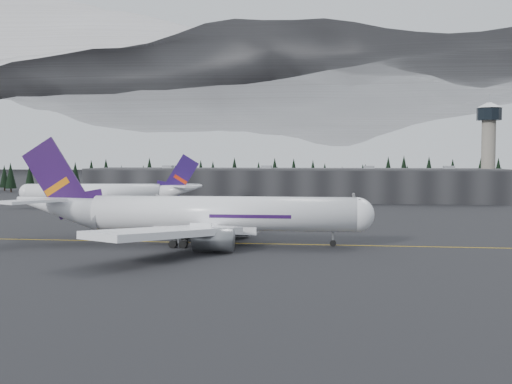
# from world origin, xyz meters

# --- Properties ---
(ground) EXTENTS (1400.00, 1400.00, 0.00)m
(ground) POSITION_xyz_m (0.00, 0.00, 0.00)
(ground) COLOR black
(ground) RESTS_ON ground
(taxiline) EXTENTS (400.00, 0.40, 0.02)m
(taxiline) POSITION_xyz_m (0.00, -2.00, 0.01)
(taxiline) COLOR gold
(taxiline) RESTS_ON ground
(terminal) EXTENTS (160.00, 30.00, 12.60)m
(terminal) POSITION_xyz_m (0.00, 125.00, 6.30)
(terminal) COLOR black
(terminal) RESTS_ON ground
(control_tower) EXTENTS (10.00, 10.00, 37.70)m
(control_tower) POSITION_xyz_m (75.00, 128.00, 23.41)
(control_tower) COLOR gray
(control_tower) RESTS_ON ground
(treeline) EXTENTS (360.00, 20.00, 15.00)m
(treeline) POSITION_xyz_m (0.00, 162.00, 7.50)
(treeline) COLOR black
(treeline) RESTS_ON ground
(mountain_ridge) EXTENTS (4400.00, 900.00, 420.00)m
(mountain_ridge) POSITION_xyz_m (0.00, 1000.00, 0.00)
(mountain_ridge) COLOR white
(mountain_ridge) RESTS_ON ground
(jet_main) EXTENTS (71.78, 66.27, 21.11)m
(jet_main) POSITION_xyz_m (-9.40, -4.36, 5.95)
(jet_main) COLOR white
(jet_main) RESTS_ON ground
(jet_parked) EXTENTS (61.21, 56.09, 18.09)m
(jet_parked) POSITION_xyz_m (-57.32, 79.42, 5.10)
(jet_parked) COLOR white
(jet_parked) RESTS_ON ground
(gse_vehicle_a) EXTENTS (2.40, 4.81, 1.31)m
(gse_vehicle_a) POSITION_xyz_m (-39.09, 92.16, 0.65)
(gse_vehicle_a) COLOR silver
(gse_vehicle_a) RESTS_ON ground
(gse_vehicle_b) EXTENTS (4.59, 2.60, 1.47)m
(gse_vehicle_b) POSITION_xyz_m (24.14, 104.95, 0.74)
(gse_vehicle_b) COLOR silver
(gse_vehicle_b) RESTS_ON ground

